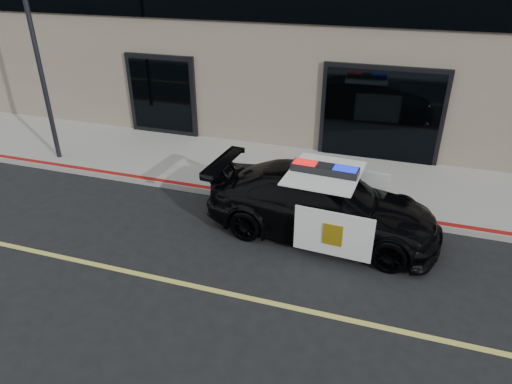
% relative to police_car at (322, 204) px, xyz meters
% --- Properties ---
extents(ground, '(120.00, 120.00, 0.00)m').
position_rel_police_car_xyz_m(ground, '(1.82, -2.58, -0.74)').
color(ground, black).
rests_on(ground, ground).
extents(sidewalk_n, '(60.00, 3.50, 0.15)m').
position_rel_police_car_xyz_m(sidewalk_n, '(1.82, 2.67, -0.67)').
color(sidewalk_n, gray).
rests_on(sidewalk_n, ground).
extents(police_car, '(2.74, 5.35, 1.66)m').
position_rel_police_car_xyz_m(police_car, '(0.00, 0.00, 0.00)').
color(police_car, black).
rests_on(police_car, ground).
extents(fire_hydrant, '(0.37, 0.51, 0.82)m').
position_rel_police_car_xyz_m(fire_hydrant, '(-2.78, 1.37, -0.21)').
color(fire_hydrant, silver).
rests_on(fire_hydrant, sidewalk_n).
extents(street_light, '(0.13, 1.21, 4.78)m').
position_rel_police_car_xyz_m(street_light, '(-8.23, 1.44, 2.04)').
color(street_light, black).
rests_on(street_light, sidewalk_n).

